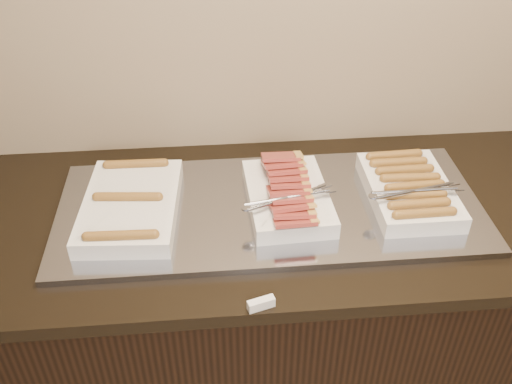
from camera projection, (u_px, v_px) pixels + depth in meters
counter at (275, 315)px, 1.90m from camera, size 2.06×0.76×0.90m
warming_tray at (270, 208)px, 1.63m from camera, size 1.20×0.50×0.02m
dish_left at (131, 205)px, 1.58m from camera, size 0.28×0.40×0.07m
dish_center at (288, 195)px, 1.60m from camera, size 0.27×0.35×0.10m
dish_right at (409, 189)px, 1.62m from camera, size 0.27×0.34×0.08m
label_holder at (261, 304)px, 1.33m from camera, size 0.07×0.04×0.03m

